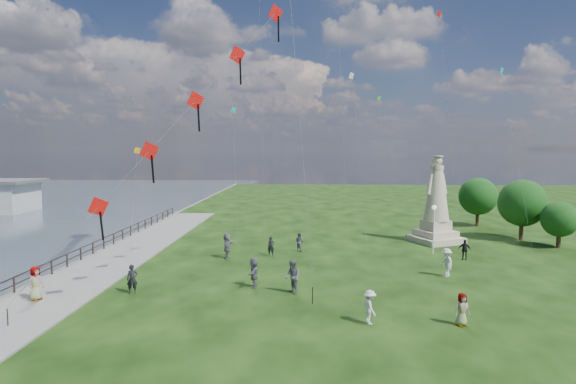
{
  "coord_description": "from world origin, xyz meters",
  "views": [
    {
      "loc": [
        0.19,
        -21.87,
        8.16
      ],
      "look_at": [
        -1.0,
        8.0,
        5.5
      ],
      "focal_mm": 30.0,
      "sensor_mm": 36.0,
      "label": 1
    }
  ],
  "objects_px": {
    "person_5": "(227,245)",
    "person_2": "(370,307)",
    "person_10": "(36,285)",
    "person_9": "(464,250)",
    "person_1": "(293,277)",
    "lamppost": "(434,219)",
    "person_0": "(132,279)",
    "person_8": "(447,263)",
    "person_4": "(462,309)",
    "person_11": "(254,272)",
    "person_6": "(271,246)",
    "statue": "(436,210)",
    "person_7": "(300,242)"
  },
  "relations": [
    {
      "from": "statue",
      "to": "person_10",
      "type": "bearing_deg",
      "value": -170.52
    },
    {
      "from": "person_11",
      "to": "person_5",
      "type": "bearing_deg",
      "value": -160.5
    },
    {
      "from": "person_10",
      "to": "person_11",
      "type": "relative_size",
      "value": 1.04
    },
    {
      "from": "person_8",
      "to": "person_5",
      "type": "bearing_deg",
      "value": -121.04
    },
    {
      "from": "person_0",
      "to": "person_8",
      "type": "distance_m",
      "value": 19.35
    },
    {
      "from": "person_0",
      "to": "person_2",
      "type": "relative_size",
      "value": 1.03
    },
    {
      "from": "person_2",
      "to": "person_10",
      "type": "xyz_separation_m",
      "value": [
        -17.45,
        2.54,
        0.12
      ]
    },
    {
      "from": "person_2",
      "to": "person_6",
      "type": "distance_m",
      "value": 15.33
    },
    {
      "from": "person_4",
      "to": "person_9",
      "type": "bearing_deg",
      "value": 57.92
    },
    {
      "from": "person_6",
      "to": "person_10",
      "type": "bearing_deg",
      "value": -137.38
    },
    {
      "from": "person_0",
      "to": "person_4",
      "type": "xyz_separation_m",
      "value": [
        17.08,
        -4.33,
        -0.05
      ]
    },
    {
      "from": "person_2",
      "to": "person_9",
      "type": "relative_size",
      "value": 1.06
    },
    {
      "from": "person_1",
      "to": "person_10",
      "type": "relative_size",
      "value": 1.05
    },
    {
      "from": "person_10",
      "to": "person_11",
      "type": "bearing_deg",
      "value": -57.42
    },
    {
      "from": "person_1",
      "to": "person_11",
      "type": "xyz_separation_m",
      "value": [
        -2.33,
        1.21,
        -0.08
      ]
    },
    {
      "from": "lamppost",
      "to": "person_10",
      "type": "xyz_separation_m",
      "value": [
        -24.36,
        -12.82,
        -1.85
      ]
    },
    {
      "from": "person_2",
      "to": "lamppost",
      "type": "bearing_deg",
      "value": -38.93
    },
    {
      "from": "person_2",
      "to": "person_10",
      "type": "height_order",
      "value": "person_10"
    },
    {
      "from": "person_4",
      "to": "person_5",
      "type": "xyz_separation_m",
      "value": [
        -13.16,
        13.35,
        0.2
      ]
    },
    {
      "from": "person_5",
      "to": "person_9",
      "type": "xyz_separation_m",
      "value": [
        17.64,
        0.19,
        -0.21
      ]
    },
    {
      "from": "person_1",
      "to": "person_9",
      "type": "xyz_separation_m",
      "value": [
        12.47,
        8.9,
        -0.21
      ]
    },
    {
      "from": "person_5",
      "to": "person_2",
      "type": "bearing_deg",
      "value": -141.21
    },
    {
      "from": "statue",
      "to": "person_0",
      "type": "height_order",
      "value": "statue"
    },
    {
      "from": "lamppost",
      "to": "person_2",
      "type": "distance_m",
      "value": 16.96
    },
    {
      "from": "person_4",
      "to": "person_7",
      "type": "height_order",
      "value": "person_4"
    },
    {
      "from": "person_11",
      "to": "person_10",
      "type": "bearing_deg",
      "value": -75.32
    },
    {
      "from": "person_7",
      "to": "person_8",
      "type": "xyz_separation_m",
      "value": [
        9.55,
        -7.46,
        0.17
      ]
    },
    {
      "from": "lamppost",
      "to": "person_8",
      "type": "xyz_separation_m",
      "value": [
        -0.9,
        -6.74,
        -1.85
      ]
    },
    {
      "from": "statue",
      "to": "person_6",
      "type": "xyz_separation_m",
      "value": [
        -14.05,
        -5.95,
        -2.13
      ]
    },
    {
      "from": "person_1",
      "to": "person_7",
      "type": "xyz_separation_m",
      "value": [
        0.21,
        11.52,
        -0.22
      ]
    },
    {
      "from": "person_7",
      "to": "person_10",
      "type": "height_order",
      "value": "person_10"
    },
    {
      "from": "person_6",
      "to": "person_9",
      "type": "xyz_separation_m",
      "value": [
        14.41,
        -0.76,
        0.02
      ]
    },
    {
      "from": "person_0",
      "to": "person_8",
      "type": "height_order",
      "value": "person_8"
    },
    {
      "from": "person_1",
      "to": "person_8",
      "type": "bearing_deg",
      "value": 84.15
    },
    {
      "from": "person_0",
      "to": "person_9",
      "type": "xyz_separation_m",
      "value": [
        21.55,
        9.21,
        -0.06
      ]
    },
    {
      "from": "person_2",
      "to": "person_7",
      "type": "height_order",
      "value": "person_2"
    },
    {
      "from": "person_6",
      "to": "person_11",
      "type": "xyz_separation_m",
      "value": [
        -0.38,
        -8.45,
        0.14
      ]
    },
    {
      "from": "person_9",
      "to": "person_1",
      "type": "bearing_deg",
      "value": -120.96
    },
    {
      "from": "lamppost",
      "to": "person_6",
      "type": "relative_size",
      "value": 2.58
    },
    {
      "from": "person_11",
      "to": "statue",
      "type": "bearing_deg",
      "value": 133.7
    },
    {
      "from": "person_0",
      "to": "person_10",
      "type": "xyz_separation_m",
      "value": [
        -4.6,
        -1.73,
        0.1
      ]
    },
    {
      "from": "person_0",
      "to": "person_7",
      "type": "height_order",
      "value": "person_0"
    },
    {
      "from": "lamppost",
      "to": "person_5",
      "type": "relative_size",
      "value": 1.98
    },
    {
      "from": "person_2",
      "to": "person_8",
      "type": "xyz_separation_m",
      "value": [
        6.01,
        8.62,
        0.12
      ]
    },
    {
      "from": "person_0",
      "to": "person_4",
      "type": "relative_size",
      "value": 1.07
    },
    {
      "from": "person_10",
      "to": "lamppost",
      "type": "bearing_deg",
      "value": -45.57
    },
    {
      "from": "person_0",
      "to": "person_10",
      "type": "height_order",
      "value": "person_10"
    },
    {
      "from": "person_5",
      "to": "person_8",
      "type": "xyz_separation_m",
      "value": [
        14.93,
        -4.66,
        -0.05
      ]
    },
    {
      "from": "person_8",
      "to": "person_9",
      "type": "distance_m",
      "value": 5.55
    },
    {
      "from": "person_2",
      "to": "person_6",
      "type": "relative_size",
      "value": 1.08
    }
  ]
}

